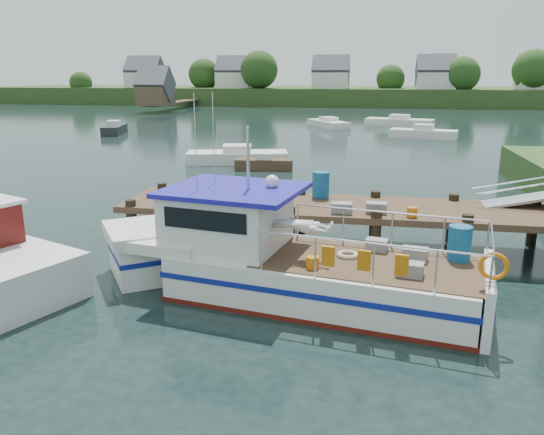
% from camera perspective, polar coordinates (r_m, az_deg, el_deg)
% --- Properties ---
extents(ground_plane, '(160.00, 160.00, 0.00)m').
position_cam_1_polar(ground_plane, '(17.18, 4.18, -3.04)').
color(ground_plane, black).
extents(far_shore, '(140.00, 42.55, 9.22)m').
position_cam_1_polar(far_shore, '(98.67, 9.51, 13.15)').
color(far_shore, '#2E491E').
rests_on(far_shore, ground).
extents(dock, '(16.60, 3.00, 4.78)m').
position_cam_1_polar(dock, '(17.24, 26.43, 3.15)').
color(dock, '#473321').
rests_on(dock, ground).
extents(lobster_boat, '(10.31, 4.49, 4.96)m').
position_cam_1_polar(lobster_boat, '(13.27, 0.31, -4.49)').
color(lobster_boat, silver).
rests_on(lobster_boat, ground).
extents(moored_rowboat, '(3.38, 1.43, 0.96)m').
position_cam_1_polar(moored_rowboat, '(30.73, -0.87, 5.84)').
color(moored_rowboat, '#473321').
rests_on(moored_rowboat, ground).
extents(moored_far, '(7.30, 4.09, 1.18)m').
position_cam_1_polar(moored_far, '(58.38, 13.55, 9.99)').
color(moored_far, silver).
rests_on(moored_far, ground).
extents(moored_a, '(6.44, 3.39, 1.13)m').
position_cam_1_polar(moored_a, '(32.99, -3.77, 6.57)').
color(moored_a, silver).
rests_on(moored_a, ground).
extents(moored_b, '(5.79, 3.03, 1.22)m').
position_cam_1_polar(moored_b, '(47.27, 15.97, 8.69)').
color(moored_b, silver).
rests_on(moored_b, ground).
extents(moored_d, '(4.89, 6.27, 1.03)m').
position_cam_1_polar(moored_d, '(55.96, 6.07, 10.05)').
color(moored_d, silver).
rests_on(moored_d, ground).
extents(moored_e, '(2.52, 4.65, 1.22)m').
position_cam_1_polar(moored_e, '(51.26, -16.59, 9.12)').
color(moored_e, black).
rests_on(moored_e, ground).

